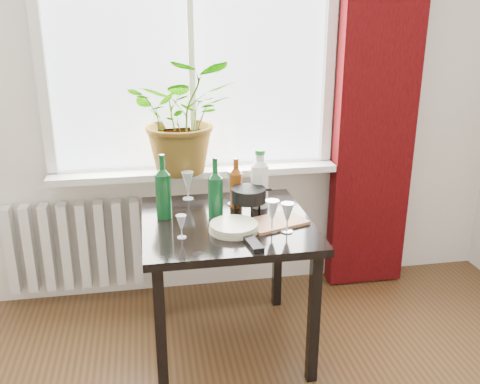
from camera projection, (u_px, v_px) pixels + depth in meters
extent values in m
cube|color=white|center=(190.00, 38.00, 3.04)|extent=(1.72, 0.08, 1.62)
cube|color=silver|center=(195.00, 171.00, 3.23)|extent=(1.72, 0.20, 0.04)
cube|color=#320406|center=(378.00, 89.00, 3.23)|extent=(0.50, 0.12, 2.56)
cube|color=silver|center=(75.00, 245.00, 3.28)|extent=(0.80, 0.10, 0.55)
cube|color=black|center=(227.00, 224.00, 2.73)|extent=(0.85, 0.85, 0.04)
cube|color=black|center=(161.00, 334.00, 2.45)|extent=(0.05, 0.05, 0.70)
cube|color=black|center=(156.00, 263.00, 3.13)|extent=(0.05, 0.05, 0.70)
cube|color=black|center=(314.00, 319.00, 2.57)|extent=(0.05, 0.05, 0.70)
cube|color=black|center=(277.00, 253.00, 3.25)|extent=(0.05, 0.05, 0.70)
imported|color=#23661B|center=(184.00, 116.00, 3.05)|extent=(0.64, 0.56, 0.66)
cylinder|color=beige|center=(234.00, 227.00, 2.59)|extent=(0.30, 0.30, 0.04)
cube|color=black|center=(252.00, 242.00, 2.45)|extent=(0.08, 0.18, 0.02)
cube|color=#AE754E|center=(275.00, 222.00, 2.68)|extent=(0.34, 0.28, 0.02)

